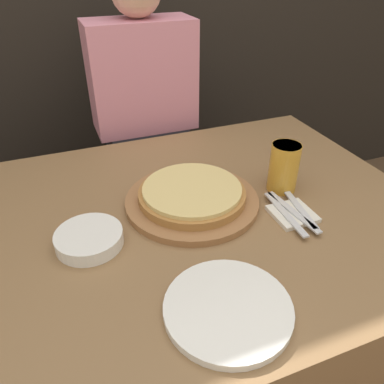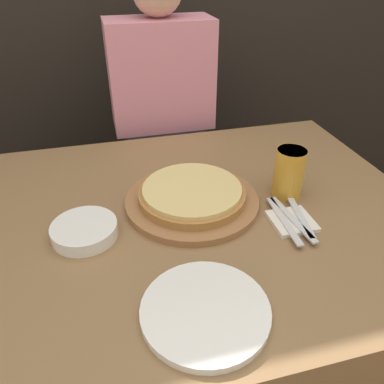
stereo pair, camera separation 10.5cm
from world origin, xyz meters
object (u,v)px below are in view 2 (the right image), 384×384
Objects in this scene: dinner_plate at (204,311)px; spoon at (301,217)px; dinner_knife at (292,219)px; side_bowl at (85,230)px; pizza_on_board at (192,197)px; fork at (284,220)px; beer_glass at (289,171)px; diner_person at (164,140)px.

dinner_plate reaches higher than spoon.
dinner_plate is at bearing -143.75° from dinner_knife.
side_bowl is 0.94× the size of spoon.
spoon is at bearing -8.45° from side_bowl.
pizza_on_board reaches higher than fork.
beer_glass is at bearing 61.52° from fork.
dinner_knife and spoon have the same top height.
pizza_on_board is 2.28× the size of side_bowl.
fork is at bearing -36.17° from pizza_on_board.
diner_person is (-0.25, 0.65, -0.17)m from beer_glass.
dinner_knife is (0.54, -0.08, -0.00)m from side_bowl.
dinner_plate is 0.36m from fork.
dinner_knife is at bearing 180.00° from spoon.
side_bowl is 0.13× the size of diner_person.
dinner_knife is at bearing -109.33° from beer_glass.
pizza_on_board is 0.31m from side_bowl.
dinner_plate is 1.58× the size of side_bowl.
beer_glass is 0.83× the size of spoon.
diner_person reaches higher than dinner_knife.
side_bowl is at bearing 126.29° from dinner_plate.
beer_glass is 0.15m from dinner_knife.
dinner_plate is (-0.07, -0.38, -0.02)m from pizza_on_board.
pizza_on_board is 1.45× the size of dinner_plate.
beer_glass reaches higher than dinner_knife.
spoon is (0.05, 0.00, 0.00)m from fork.
diner_person is at bearing 102.67° from fork.
diner_person reaches higher than spoon.
beer_glass reaches higher than side_bowl.
side_bowl reaches higher than spoon.
beer_glass is 0.56× the size of dinner_plate.
side_bowl reaches higher than fork.
spoon is (-0.02, -0.13, -0.07)m from beer_glass.
side_bowl reaches higher than dinner_plate.
fork is (0.51, -0.08, -0.00)m from side_bowl.
spoon is (0.03, 0.00, 0.00)m from dinner_knife.
dinner_plate reaches higher than fork.
diner_person is (-0.23, 0.79, -0.11)m from spoon.
dinner_plate is 1.48× the size of spoon.
pizza_on_board is at bearing 79.20° from dinner_plate.
dinner_plate is 1.25× the size of dinner_knife.
dinner_plate reaches higher than dinner_knife.
pizza_on_board is at bearing 175.15° from beer_glass.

